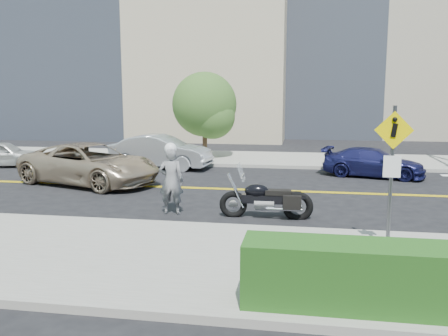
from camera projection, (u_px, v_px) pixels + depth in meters
name	position (u px, v px, depth m)	size (l,w,h in m)	color
ground_plane	(234.00, 189.00, 16.91)	(120.00, 120.00, 0.00)	black
sidewalk_near	(181.00, 259.00, 9.59)	(60.00, 5.00, 0.15)	#9E9B91
sidewalk_far	(256.00, 159.00, 24.20)	(60.00, 5.00, 0.15)	#9E9B91
building_mid	(375.00, 13.00, 39.36)	(18.00, 14.00, 20.00)	#A39984
pedestrian_sign	(392.00, 164.00, 9.76)	(0.78, 0.08, 3.00)	#4C4C51
motorcyclist	(171.00, 179.00, 13.32)	(0.74, 0.52, 2.04)	silver
motorcycle	(266.00, 191.00, 12.92)	(2.47, 0.75, 1.50)	black
suv	(90.00, 164.00, 17.76)	(2.55, 5.54, 1.54)	tan
parked_car_white	(2.00, 154.00, 22.03)	(1.42, 3.53, 1.20)	silver
parked_car_silver	(161.00, 152.00, 21.54)	(1.61, 4.62, 1.52)	#B8BBC1
parked_car_blue	(373.00, 163.00, 19.37)	(1.65, 4.05, 1.17)	navy
tree_far_a	(205.00, 105.00, 23.95)	(3.27, 3.27, 4.47)	#382619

